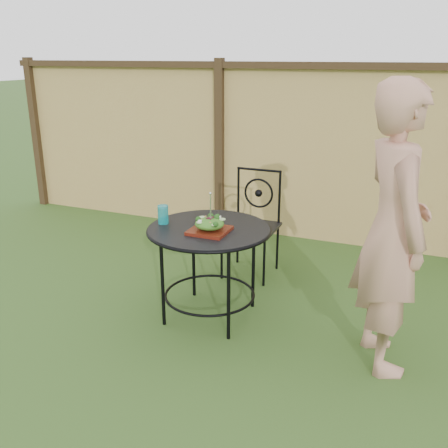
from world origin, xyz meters
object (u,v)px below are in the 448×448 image
(patio_table, at_px, (209,245))
(diner, at_px, (393,230))
(salad_plate, at_px, (210,231))
(patio_chair, at_px, (253,220))

(patio_table, relative_size, diner, 0.51)
(patio_table, relative_size, salad_plate, 3.42)
(patio_chair, distance_m, diner, 1.67)
(patio_table, distance_m, patio_chair, 0.92)
(patio_table, xyz_separation_m, patio_chair, (0.02, 0.91, -0.08))
(patio_chair, xyz_separation_m, diner, (1.26, -1.02, 0.41))
(diner, bearing_deg, salad_plate, 64.98)
(patio_chair, height_order, salad_plate, patio_chair)
(salad_plate, bearing_deg, diner, -0.87)
(patio_chair, relative_size, salad_plate, 3.52)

